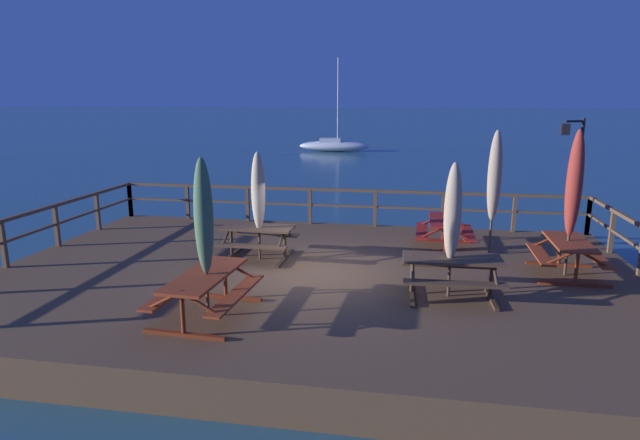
# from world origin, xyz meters

# --- Properties ---
(ground_plane) EXTENTS (600.00, 600.00, 0.00)m
(ground_plane) POSITION_xyz_m (0.00, 0.00, 0.00)
(ground_plane) COLOR #2D5B6B
(wooden_deck) EXTENTS (13.97, 9.28, 0.67)m
(wooden_deck) POSITION_xyz_m (0.00, 0.00, 0.34)
(wooden_deck) COLOR brown
(wooden_deck) RESTS_ON ground
(railing_waterside_far) EXTENTS (13.77, 0.10, 1.09)m
(railing_waterside_far) POSITION_xyz_m (-0.00, 4.49, 1.42)
(railing_waterside_far) COLOR brown
(railing_waterside_far) RESTS_ON wooden_deck
(railing_side_left) EXTENTS (0.10, 9.08, 1.09)m
(railing_side_left) POSITION_xyz_m (-6.84, 0.00, 1.41)
(railing_side_left) COLOR brown
(railing_side_left) RESTS_ON wooden_deck
(picnic_table_front_right) EXTENTS (1.89, 1.48, 0.78)m
(picnic_table_front_right) POSITION_xyz_m (2.82, -0.96, 1.23)
(picnic_table_front_right) COLOR brown
(picnic_table_front_right) RESTS_ON wooden_deck
(picnic_table_mid_centre) EXTENTS (1.42, 1.72, 0.78)m
(picnic_table_mid_centre) POSITION_xyz_m (2.86, 2.36, 1.22)
(picnic_table_mid_centre) COLOR maroon
(picnic_table_mid_centre) RESTS_ON wooden_deck
(picnic_table_back_right) EXTENTS (1.70, 1.43, 0.78)m
(picnic_table_back_right) POSITION_xyz_m (-1.50, 0.79, 1.22)
(picnic_table_back_right) COLOR brown
(picnic_table_back_right) RESTS_ON wooden_deck
(picnic_table_mid_left) EXTENTS (1.43, 1.73, 0.78)m
(picnic_table_mid_left) POSITION_xyz_m (5.33, 0.71, 1.22)
(picnic_table_mid_left) COLOR #993819
(picnic_table_mid_left) RESTS_ON wooden_deck
(picnic_table_mid_right) EXTENTS (1.51, 2.11, 0.78)m
(picnic_table_mid_right) POSITION_xyz_m (-1.39, -2.68, 1.23)
(picnic_table_mid_right) COLOR #993819
(picnic_table_mid_right) RESTS_ON wooden_deck
(patio_umbrella_tall_back_left) EXTENTS (0.32, 0.32, 2.56)m
(patio_umbrella_tall_back_left) POSITION_xyz_m (2.78, -0.98, 2.30)
(patio_umbrella_tall_back_left) COLOR #4C3828
(patio_umbrella_tall_back_left) RESTS_ON wooden_deck
(patio_umbrella_short_back) EXTENTS (0.32, 0.32, 2.98)m
(patio_umbrella_short_back) POSITION_xyz_m (3.92, 2.06, 2.57)
(patio_umbrella_short_back) COLOR #4C3828
(patio_umbrella_short_back) RESTS_ON wooden_deck
(patio_umbrella_short_front) EXTENTS (0.32, 0.32, 2.52)m
(patio_umbrella_short_front) POSITION_xyz_m (-1.44, 0.71, 2.27)
(patio_umbrella_short_front) COLOR #4C3828
(patio_umbrella_short_front) RESTS_ON wooden_deck
(patio_umbrella_tall_mid_left) EXTENTS (0.32, 0.32, 3.09)m
(patio_umbrella_tall_mid_left) POSITION_xyz_m (5.30, 0.71, 2.63)
(patio_umbrella_tall_mid_left) COLOR #4C3828
(patio_umbrella_tall_mid_left) RESTS_ON wooden_deck
(patio_umbrella_tall_mid_right) EXTENTS (0.32, 0.32, 2.76)m
(patio_umbrella_tall_mid_right) POSITION_xyz_m (-1.36, -2.69, 2.42)
(patio_umbrella_tall_mid_right) COLOR #4C3828
(patio_umbrella_tall_mid_right) RESTS_ON wooden_deck
(lamp_post_hooked) EXTENTS (0.64, 0.39, 3.20)m
(lamp_post_hooked) POSITION_xyz_m (6.11, 3.85, 2.78)
(lamp_post_hooked) COLOR black
(lamp_post_hooked) RESTS_ON wooden_deck
(sailboat_distant) EXTENTS (6.04, 1.81, 7.72)m
(sailboat_distant) POSITION_xyz_m (-4.72, 34.15, 0.51)
(sailboat_distant) COLOR silver
(sailboat_distant) RESTS_ON ground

